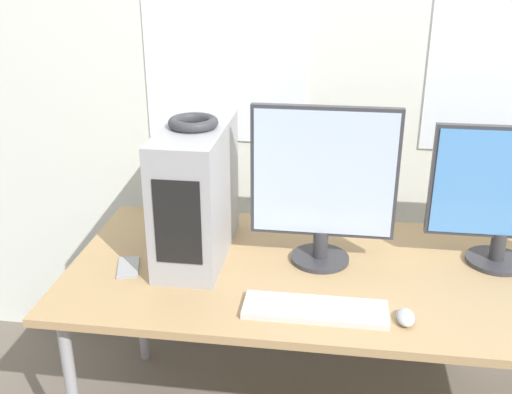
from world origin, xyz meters
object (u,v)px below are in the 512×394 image
object	(u,v)px
keyboard	(315,309)
monitor_right_near	(507,193)
pc_tower	(196,193)
headphones	(193,122)
monitor_main	(323,183)
cell_phone	(128,267)
mouse	(406,317)

from	to	relation	value
keyboard	monitor_right_near	bearing A→B (deg)	33.08
pc_tower	keyboard	world-z (taller)	pc_tower
pc_tower	monitor_right_near	distance (m)	1.05
headphones	monitor_main	world-z (taller)	monitor_main
pc_tower	cell_phone	xyz separation A→B (m)	(-0.21, -0.15, -0.23)
keyboard	cell_phone	bearing A→B (deg)	164.57
monitor_main	monitor_right_near	xyz separation A→B (m)	(0.61, 0.07, -0.03)
monitor_main	keyboard	xyz separation A→B (m)	(-0.00, -0.33, -0.28)
monitor_main	monitor_right_near	bearing A→B (deg)	6.34
keyboard	cell_phone	distance (m)	0.67
monitor_right_near	mouse	world-z (taller)	monitor_right_near
monitor_right_near	keyboard	xyz separation A→B (m)	(-0.61, -0.40, -0.25)
mouse	cell_phone	size ratio (longest dim) A/B	0.59
keyboard	cell_phone	world-z (taller)	keyboard
headphones	cell_phone	xyz separation A→B (m)	(-0.21, -0.15, -0.48)
cell_phone	keyboard	bearing A→B (deg)	-31.26
monitor_main	pc_tower	bearing A→B (deg)	-179.79
headphones	monitor_right_near	size ratio (longest dim) A/B	0.33
keyboard	mouse	bearing A→B (deg)	-2.43
mouse	cell_phone	distance (m)	0.93
mouse	keyboard	bearing A→B (deg)	177.57
monitor_main	keyboard	distance (m)	0.43
keyboard	mouse	size ratio (longest dim) A/B	4.73
pc_tower	monitor_main	size ratio (longest dim) A/B	0.90
headphones	keyboard	bearing A→B (deg)	-37.00
pc_tower	keyboard	size ratio (longest dim) A/B	1.15
monitor_right_near	mouse	distance (m)	0.59
monitor_right_near	headphones	bearing A→B (deg)	-176.25
headphones	cell_phone	distance (m)	0.55
keyboard	monitor_main	bearing A→B (deg)	89.92
pc_tower	headphones	world-z (taller)	headphones
pc_tower	cell_phone	world-z (taller)	pc_tower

